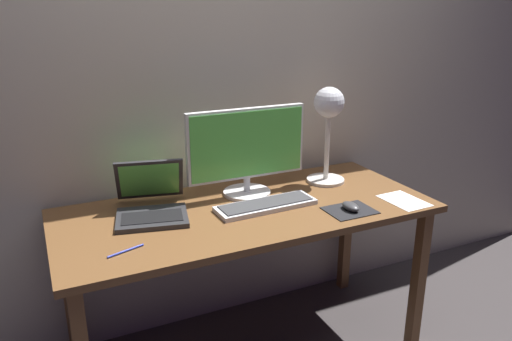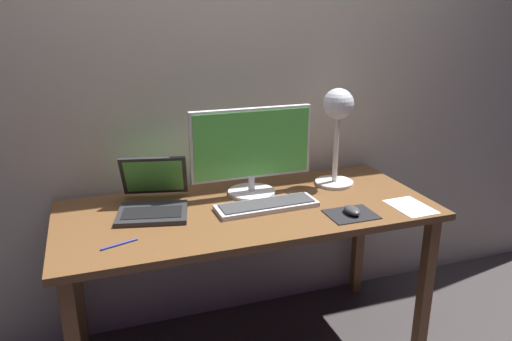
# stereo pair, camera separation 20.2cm
# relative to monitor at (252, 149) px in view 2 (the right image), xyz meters

# --- Properties ---
(back_wall) EXTENTS (4.80, 0.06, 2.60)m
(back_wall) POSITION_rel_monitor_xyz_m (-0.07, 0.25, 0.35)
(back_wall) COLOR #B2A893
(back_wall) RESTS_ON ground
(desk) EXTENTS (1.60, 0.70, 0.74)m
(desk) POSITION_rel_monitor_xyz_m (-0.07, -0.15, -0.29)
(desk) COLOR brown
(desk) RESTS_ON ground
(monitor) EXTENTS (0.56, 0.22, 0.40)m
(monitor) POSITION_rel_monitor_xyz_m (0.00, 0.00, 0.00)
(monitor) COLOR silver
(monitor) RESTS_ON desk
(keyboard_main) EXTENTS (0.44, 0.16, 0.03)m
(keyboard_main) POSITION_rel_monitor_xyz_m (0.01, -0.18, -0.20)
(keyboard_main) COLOR silver
(keyboard_main) RESTS_ON desk
(laptop) EXTENTS (0.35, 0.39, 0.22)m
(laptop) POSITION_rel_monitor_xyz_m (-0.45, -0.03, -0.15)
(laptop) COLOR #28282B
(laptop) RESTS_ON desk
(desk_lamp) EXTENTS (0.18, 0.18, 0.47)m
(desk_lamp) POSITION_rel_monitor_xyz_m (0.42, -0.01, 0.12)
(desk_lamp) COLOR beige
(desk_lamp) RESTS_ON desk
(mousepad) EXTENTS (0.20, 0.16, 0.00)m
(mousepad) POSITION_rel_monitor_xyz_m (0.31, -0.36, -0.21)
(mousepad) COLOR black
(mousepad) RESTS_ON desk
(mouse) EXTENTS (0.06, 0.10, 0.03)m
(mouse) POSITION_rel_monitor_xyz_m (0.32, -0.36, -0.19)
(mouse) COLOR #38383A
(mouse) RESTS_ON mousepad
(paper_sheet_near_mouse) EXTENTS (0.16, 0.21, 0.00)m
(paper_sheet_near_mouse) POSITION_rel_monitor_xyz_m (0.60, -0.37, -0.21)
(paper_sheet_near_mouse) COLOR white
(paper_sheet_near_mouse) RESTS_ON desk
(pen) EXTENTS (0.14, 0.05, 0.01)m
(pen) POSITION_rel_monitor_xyz_m (-0.62, -0.33, -0.21)
(pen) COLOR #2633A5
(pen) RESTS_ON desk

